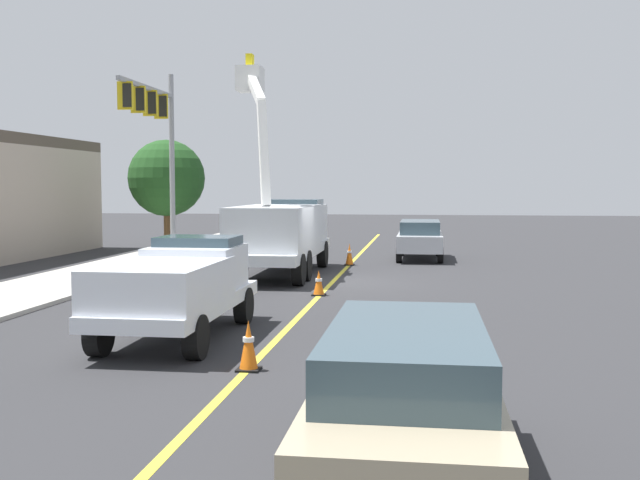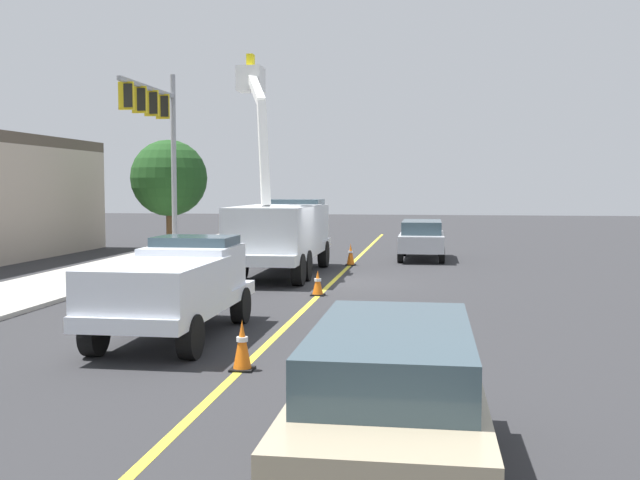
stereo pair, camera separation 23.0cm
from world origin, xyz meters
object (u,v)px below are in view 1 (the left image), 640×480
(service_pickup_truck, at_px, (178,286))
(traffic_signal_mast, at_px, (156,127))
(passing_minivan, at_px, (420,237))
(traffic_cone_mid_rear, at_px, (349,255))
(trailing_sedan, at_px, (406,394))
(utility_bucket_truck, at_px, (281,230))
(traffic_cone_leading, at_px, (249,346))
(traffic_cone_mid_front, at_px, (319,283))

(service_pickup_truck, bearing_deg, traffic_signal_mast, 21.82)
(service_pickup_truck, bearing_deg, passing_minivan, -15.24)
(traffic_cone_mid_rear, bearing_deg, service_pickup_truck, 172.09)
(trailing_sedan, bearing_deg, passing_minivan, 0.08)
(traffic_cone_mid_rear, relative_size, traffic_signal_mast, 0.11)
(passing_minivan, relative_size, traffic_signal_mast, 0.61)
(utility_bucket_truck, distance_m, traffic_signal_mast, 7.18)
(traffic_cone_leading, height_order, traffic_signal_mast, traffic_signal_mast)
(passing_minivan, relative_size, traffic_cone_mid_rear, 5.45)
(traffic_signal_mast, bearing_deg, traffic_cone_leading, -154.90)
(passing_minivan, relative_size, traffic_cone_mid_front, 6.49)
(traffic_signal_mast, bearing_deg, service_pickup_truck, -158.18)
(traffic_cone_leading, xyz_separation_m, traffic_cone_mid_front, (9.02, 0.05, -0.07))
(traffic_cone_mid_front, bearing_deg, traffic_signal_mast, 46.04)
(service_pickup_truck, xyz_separation_m, traffic_cone_mid_front, (6.55, -2.05, -0.76))
(utility_bucket_truck, bearing_deg, traffic_cone_leading, -171.28)
(traffic_cone_leading, bearing_deg, traffic_cone_mid_rear, 0.04)
(utility_bucket_truck, relative_size, traffic_cone_mid_rear, 9.31)
(utility_bucket_truck, distance_m, service_pickup_truck, 11.52)
(passing_minivan, bearing_deg, traffic_cone_leading, 172.21)
(utility_bucket_truck, xyz_separation_m, passing_minivan, (6.49, -4.95, -0.66))
(trailing_sedan, distance_m, traffic_cone_leading, 5.39)
(traffic_cone_mid_front, bearing_deg, traffic_cone_mid_rear, -0.29)
(trailing_sedan, distance_m, traffic_cone_mid_rear, 22.28)
(traffic_cone_leading, bearing_deg, traffic_cone_mid_front, 0.35)
(service_pickup_truck, relative_size, traffic_cone_mid_front, 7.58)
(utility_bucket_truck, height_order, traffic_cone_mid_front, utility_bucket_truck)
(passing_minivan, xyz_separation_m, traffic_cone_mid_rear, (-2.94, 2.81, -0.54))
(traffic_cone_mid_rear, bearing_deg, traffic_signal_mast, 98.75)
(service_pickup_truck, distance_m, trailing_sedan, 8.59)
(traffic_cone_mid_rear, height_order, traffic_signal_mast, traffic_signal_mast)
(traffic_cone_leading, bearing_deg, passing_minivan, -7.79)
(utility_bucket_truck, height_order, traffic_cone_leading, utility_bucket_truck)
(trailing_sedan, xyz_separation_m, traffic_cone_mid_front, (13.58, 2.89, -0.61))
(trailing_sedan, distance_m, traffic_signal_mast, 23.85)
(traffic_cone_mid_front, bearing_deg, passing_minivan, -14.00)
(traffic_cone_leading, height_order, traffic_cone_mid_front, traffic_cone_leading)
(traffic_signal_mast, bearing_deg, traffic_cone_mid_rear, -81.25)
(service_pickup_truck, bearing_deg, traffic_cone_mid_rear, -7.91)
(traffic_cone_mid_rear, bearing_deg, trailing_sedan, -172.65)
(traffic_cone_mid_rear, bearing_deg, traffic_cone_mid_front, 179.71)
(trailing_sedan, relative_size, traffic_cone_mid_rear, 5.45)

